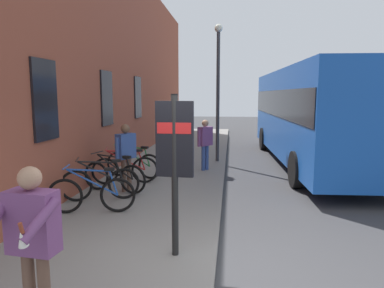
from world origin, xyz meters
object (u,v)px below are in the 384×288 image
(pedestrian_crossing_street, at_px, (205,140))
(tourist_with_hotdogs, at_px, (32,232))
(pedestrian_by_facade, at_px, (126,150))
(bicycle_far_end, at_px, (134,164))
(bicycle_nearest_sign, at_px, (125,169))
(city_bus, at_px, (311,111))
(transit_info_sign, at_px, (175,150))
(street_lamp, at_px, (218,81))
(bicycle_leaning_wall, at_px, (114,176))
(bicycle_end_of_row, at_px, (92,194))
(bicycle_beside_lamp, at_px, (101,183))

(pedestrian_crossing_street, xyz_separation_m, tourist_with_hotdogs, (-7.94, 1.11, 0.07))
(pedestrian_crossing_street, height_order, pedestrian_by_facade, pedestrian_by_facade)
(bicycle_far_end, height_order, tourist_with_hotdogs, tourist_with_hotdogs)
(bicycle_nearest_sign, bearing_deg, city_bus, -54.99)
(transit_info_sign, xyz_separation_m, tourist_with_hotdogs, (-1.88, 1.12, -0.55))
(street_lamp, bearing_deg, tourist_with_hotdogs, 171.42)
(transit_info_sign, relative_size, tourist_with_hotdogs, 1.41)
(bicycle_far_end, xyz_separation_m, transit_info_sign, (-4.81, -1.99, 1.21))
(bicycle_leaning_wall, height_order, bicycle_nearest_sign, same)
(bicycle_end_of_row, distance_m, city_bus, 8.58)
(bicycle_far_end, bearing_deg, pedestrian_by_facade, -171.41)
(pedestrian_crossing_street, relative_size, street_lamp, 0.33)
(bicycle_beside_lamp, bearing_deg, bicycle_leaning_wall, -7.12)
(pedestrian_by_facade, distance_m, street_lamp, 5.10)
(bicycle_far_end, relative_size, city_bus, 0.16)
(bicycle_far_end, bearing_deg, bicycle_beside_lamp, 176.57)
(bicycle_beside_lamp, distance_m, bicycle_nearest_sign, 1.54)
(bicycle_far_end, height_order, city_bus, city_bus)
(bicycle_nearest_sign, distance_m, bicycle_far_end, 0.73)
(bicycle_leaning_wall, distance_m, bicycle_nearest_sign, 0.83)
(bicycle_end_of_row, distance_m, transit_info_sign, 2.86)
(transit_info_sign, bearing_deg, city_bus, -24.29)
(bicycle_end_of_row, bearing_deg, pedestrian_crossing_street, -24.27)
(bicycle_far_end, bearing_deg, bicycle_end_of_row, -179.82)
(pedestrian_by_facade, xyz_separation_m, street_lamp, (4.27, -2.09, 1.85))
(bicycle_leaning_wall, height_order, city_bus, city_bus)
(bicycle_end_of_row, distance_m, pedestrian_crossing_street, 4.83)
(bicycle_far_end, distance_m, street_lamp, 4.43)
(bicycle_leaning_wall, height_order, bicycle_far_end, same)
(bicycle_leaning_wall, bearing_deg, bicycle_nearest_sign, -1.78)
(bicycle_far_end, relative_size, pedestrian_crossing_street, 1.08)
(transit_info_sign, height_order, city_bus, city_bus)
(bicycle_leaning_wall, bearing_deg, tourist_with_hotdogs, -169.88)
(bicycle_end_of_row, xyz_separation_m, transit_info_sign, (-1.68, -1.98, 1.21))
(bicycle_far_end, height_order, street_lamp, street_lamp)
(bicycle_nearest_sign, xyz_separation_m, pedestrian_crossing_street, (1.97, -2.00, 0.59))
(bicycle_end_of_row, distance_m, bicycle_far_end, 3.13)
(street_lamp, bearing_deg, pedestrian_crossing_street, 168.49)
(pedestrian_by_facade, height_order, tourist_with_hotdogs, tourist_with_hotdogs)
(bicycle_far_end, relative_size, street_lamp, 0.36)
(bicycle_end_of_row, xyz_separation_m, bicycle_nearest_sign, (2.40, 0.03, 0.00))
(bicycle_leaning_wall, relative_size, tourist_with_hotdogs, 1.01)
(bicycle_beside_lamp, bearing_deg, city_bus, -46.36)
(bicycle_beside_lamp, height_order, tourist_with_hotdogs, tourist_with_hotdogs)
(transit_info_sign, xyz_separation_m, pedestrian_by_facade, (3.39, 1.77, -0.58))
(bicycle_leaning_wall, relative_size, bicycle_nearest_sign, 1.00)
(bicycle_leaning_wall, xyz_separation_m, city_bus, (4.78, -5.66, 1.41))
(street_lamp, bearing_deg, bicycle_leaning_wall, 151.89)
(pedestrian_crossing_street, bearing_deg, bicycle_nearest_sign, 134.55)
(bicycle_far_end, xyz_separation_m, city_bus, (3.21, -5.61, 1.41))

